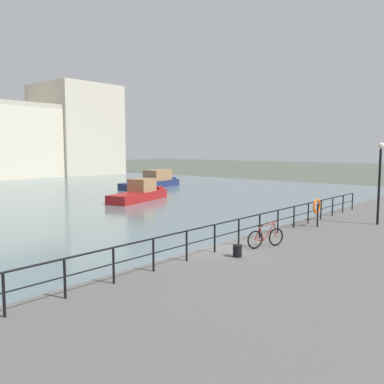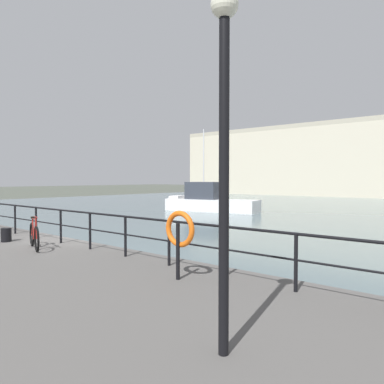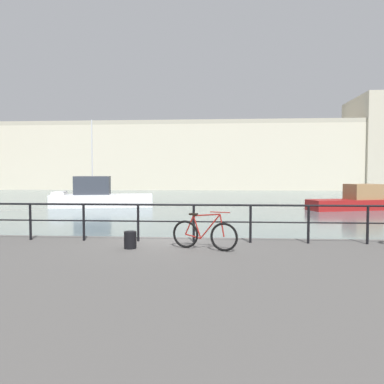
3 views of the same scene
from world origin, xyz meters
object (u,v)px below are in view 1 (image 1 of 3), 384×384
(moored_red_daysailer, at_px, (140,193))
(life_ring_stand, at_px, (317,207))
(moored_small_launch, at_px, (153,181))
(parked_bicycle, at_px, (266,238))
(mooring_bollard, at_px, (237,251))
(quay_lamp_post, at_px, (380,172))

(moored_red_daysailer, relative_size, life_ring_stand, 5.30)
(moored_small_launch, height_order, parked_bicycle, moored_small_launch)
(parked_bicycle, height_order, mooring_bollard, parked_bicycle)
(parked_bicycle, distance_m, mooring_bollard, 1.92)
(life_ring_stand, distance_m, quay_lamp_post, 3.78)
(parked_bicycle, height_order, quay_lamp_post, quay_lamp_post)
(moored_red_daysailer, distance_m, quay_lamp_post, 21.37)
(moored_red_daysailer, relative_size, moored_small_launch, 0.77)
(mooring_bollard, height_order, quay_lamp_post, quay_lamp_post)
(mooring_bollard, bearing_deg, moored_small_launch, 50.73)
(quay_lamp_post, bearing_deg, parked_bicycle, 167.47)
(moored_small_launch, bearing_deg, quay_lamp_post, -124.72)
(quay_lamp_post, bearing_deg, moored_small_launch, 66.88)
(moored_small_launch, xyz_separation_m, life_ring_stand, (-15.10, -27.14, 1.00))
(moored_small_launch, relative_size, mooring_bollard, 21.74)
(mooring_bollard, distance_m, quay_lamp_post, 10.41)
(life_ring_stand, height_order, quay_lamp_post, quay_lamp_post)
(moored_small_launch, distance_m, mooring_bollard, 35.44)
(moored_red_daysailer, relative_size, parked_bicycle, 4.39)
(mooring_bollard, bearing_deg, life_ring_stand, 2.35)
(life_ring_stand, bearing_deg, quay_lamp_post, -38.92)
(moored_small_launch, xyz_separation_m, parked_bicycle, (-20.52, -27.46, 0.41))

